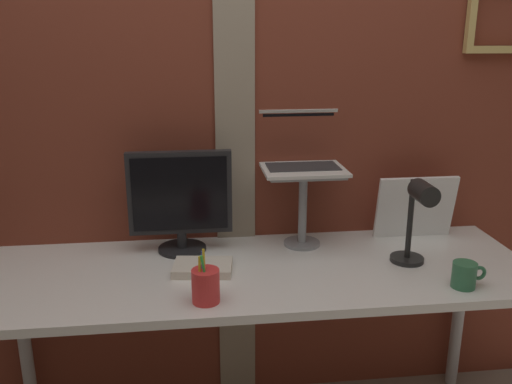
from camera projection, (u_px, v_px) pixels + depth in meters
brick_wall_back at (226, 81)px, 2.08m from camera, size 3.06×0.16×2.68m
desk at (259, 287)px, 1.93m from camera, size 1.93×0.64×0.73m
monitor at (180, 198)px, 2.01m from camera, size 0.38×0.18×0.38m
laptop_stand at (303, 196)px, 2.07m from camera, size 0.28×0.22×0.29m
laptop at (300, 152)px, 2.09m from camera, size 0.31×0.30×0.22m
whiteboard_panel at (415, 207)px, 2.16m from camera, size 0.32×0.06×0.26m
desk_lamp at (417, 214)px, 1.86m from camera, size 0.12×0.20×0.32m
pen_cup at (206, 285)px, 1.66m from camera, size 0.09×0.09×0.17m
coffee_mug at (465, 275)px, 1.76m from camera, size 0.11×0.08×0.08m
paper_clutter_stack at (203, 268)px, 1.88m from camera, size 0.22×0.16×0.03m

